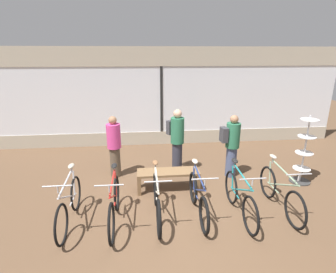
{
  "coord_description": "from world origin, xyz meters",
  "views": [
    {
      "loc": [
        -0.65,
        -4.37,
        3.02
      ],
      "look_at": [
        0.0,
        2.02,
        0.95
      ],
      "focal_mm": 28.0,
      "sensor_mm": 36.0,
      "label": 1
    }
  ],
  "objects_px": {
    "bicycle_far_left": "(69,205)",
    "bicycle_center_right": "(198,198)",
    "customer_by_window": "(232,144)",
    "bicycle_far_right": "(280,192)",
    "bicycle_left": "(114,205)",
    "bicycle_right": "(240,198)",
    "accessory_rack": "(304,156)",
    "bicycle_center_left": "(157,201)",
    "customer_near_rack": "(177,139)",
    "display_bench": "(168,174)",
    "customer_mid_floor": "(114,146)"
  },
  "relations": [
    {
      "from": "bicycle_far_left",
      "to": "bicycle_center_right",
      "type": "relative_size",
      "value": 1.03
    },
    {
      "from": "customer_by_window",
      "to": "bicycle_far_right",
      "type": "bearing_deg",
      "value": -72.96
    },
    {
      "from": "bicycle_left",
      "to": "bicycle_right",
      "type": "xyz_separation_m",
      "value": [
        2.35,
        0.01,
        -0.0
      ]
    },
    {
      "from": "bicycle_right",
      "to": "customer_by_window",
      "type": "height_order",
      "value": "customer_by_window"
    },
    {
      "from": "accessory_rack",
      "to": "bicycle_center_left",
      "type": "bearing_deg",
      "value": -162.6
    },
    {
      "from": "bicycle_right",
      "to": "bicycle_center_right",
      "type": "bearing_deg",
      "value": 173.47
    },
    {
      "from": "accessory_rack",
      "to": "customer_near_rack",
      "type": "distance_m",
      "value": 3.06
    },
    {
      "from": "customer_near_rack",
      "to": "bicycle_far_left",
      "type": "bearing_deg",
      "value": -138.49
    },
    {
      "from": "bicycle_center_left",
      "to": "display_bench",
      "type": "bearing_deg",
      "value": 73.02
    },
    {
      "from": "bicycle_center_right",
      "to": "bicycle_far_right",
      "type": "bearing_deg",
      "value": 0.55
    },
    {
      "from": "bicycle_center_left",
      "to": "accessory_rack",
      "type": "relative_size",
      "value": 1.01
    },
    {
      "from": "customer_by_window",
      "to": "bicycle_left",
      "type": "bearing_deg",
      "value": -148.23
    },
    {
      "from": "bicycle_right",
      "to": "accessory_rack",
      "type": "height_order",
      "value": "accessory_rack"
    },
    {
      "from": "customer_by_window",
      "to": "customer_mid_floor",
      "type": "distance_m",
      "value": 2.9
    },
    {
      "from": "bicycle_far_left",
      "to": "bicycle_right",
      "type": "distance_m",
      "value": 3.16
    },
    {
      "from": "bicycle_far_left",
      "to": "bicycle_center_left",
      "type": "distance_m",
      "value": 1.59
    },
    {
      "from": "customer_mid_floor",
      "to": "customer_near_rack",
      "type": "bearing_deg",
      "value": 2.16
    },
    {
      "from": "bicycle_center_left",
      "to": "bicycle_center_right",
      "type": "bearing_deg",
      "value": 0.99
    },
    {
      "from": "customer_by_window",
      "to": "accessory_rack",
      "type": "bearing_deg",
      "value": -16.96
    },
    {
      "from": "customer_near_rack",
      "to": "customer_mid_floor",
      "type": "height_order",
      "value": "customer_near_rack"
    },
    {
      "from": "bicycle_right",
      "to": "bicycle_far_right",
      "type": "xyz_separation_m",
      "value": [
        0.86,
        0.11,
        -0.0
      ]
    },
    {
      "from": "bicycle_left",
      "to": "customer_near_rack",
      "type": "distance_m",
      "value": 2.54
    },
    {
      "from": "accessory_rack",
      "to": "customer_near_rack",
      "type": "xyz_separation_m",
      "value": [
        -2.93,
        0.84,
        0.23
      ]
    },
    {
      "from": "bicycle_center_right",
      "to": "customer_by_window",
      "type": "xyz_separation_m",
      "value": [
        1.16,
        1.59,
        0.49
      ]
    },
    {
      "from": "bicycle_far_left",
      "to": "bicycle_far_right",
      "type": "xyz_separation_m",
      "value": [
        4.03,
        0.04,
        -0.0
      ]
    },
    {
      "from": "display_bench",
      "to": "customer_near_rack",
      "type": "relative_size",
      "value": 0.83
    },
    {
      "from": "bicycle_right",
      "to": "customer_by_window",
      "type": "distance_m",
      "value": 1.79
    },
    {
      "from": "bicycle_right",
      "to": "bicycle_far_right",
      "type": "relative_size",
      "value": 0.97
    },
    {
      "from": "customer_near_rack",
      "to": "customer_by_window",
      "type": "xyz_separation_m",
      "value": [
        1.32,
        -0.35,
        -0.06
      ]
    },
    {
      "from": "bicycle_left",
      "to": "customer_mid_floor",
      "type": "relative_size",
      "value": 1.08
    },
    {
      "from": "accessory_rack",
      "to": "customer_near_rack",
      "type": "bearing_deg",
      "value": 163.9
    },
    {
      "from": "accessory_rack",
      "to": "customer_by_window",
      "type": "bearing_deg",
      "value": 163.04
    },
    {
      "from": "accessory_rack",
      "to": "customer_near_rack",
      "type": "relative_size",
      "value": 0.98
    },
    {
      "from": "display_bench",
      "to": "customer_mid_floor",
      "type": "height_order",
      "value": "customer_mid_floor"
    },
    {
      "from": "bicycle_right",
      "to": "accessory_rack",
      "type": "distance_m",
      "value": 2.34
    },
    {
      "from": "customer_near_rack",
      "to": "customer_by_window",
      "type": "distance_m",
      "value": 1.37
    },
    {
      "from": "accessory_rack",
      "to": "bicycle_far_left",
      "type": "bearing_deg",
      "value": -167.71
    },
    {
      "from": "bicycle_center_right",
      "to": "accessory_rack",
      "type": "bearing_deg",
      "value": 21.67
    },
    {
      "from": "bicycle_far_left",
      "to": "display_bench",
      "type": "distance_m",
      "value": 2.18
    },
    {
      "from": "bicycle_center_left",
      "to": "bicycle_far_right",
      "type": "relative_size",
      "value": 0.96
    },
    {
      "from": "bicycle_center_left",
      "to": "bicycle_right",
      "type": "relative_size",
      "value": 1.0
    },
    {
      "from": "bicycle_left",
      "to": "customer_by_window",
      "type": "height_order",
      "value": "customer_by_window"
    },
    {
      "from": "bicycle_far_right",
      "to": "bicycle_left",
      "type": "bearing_deg",
      "value": -177.94
    },
    {
      "from": "bicycle_right",
      "to": "customer_mid_floor",
      "type": "bearing_deg",
      "value": 141.78
    },
    {
      "from": "bicycle_far_left",
      "to": "bicycle_center_left",
      "type": "bearing_deg",
      "value": 0.25
    },
    {
      "from": "bicycle_far_left",
      "to": "bicycle_center_right",
      "type": "distance_m",
      "value": 2.38
    },
    {
      "from": "bicycle_left",
      "to": "display_bench",
      "type": "distance_m",
      "value": 1.58
    },
    {
      "from": "bicycle_far_right",
      "to": "customer_by_window",
      "type": "bearing_deg",
      "value": 107.04
    },
    {
      "from": "bicycle_center_right",
      "to": "display_bench",
      "type": "height_order",
      "value": "bicycle_center_right"
    },
    {
      "from": "bicycle_center_left",
      "to": "bicycle_right",
      "type": "bearing_deg",
      "value": -2.78
    }
  ]
}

